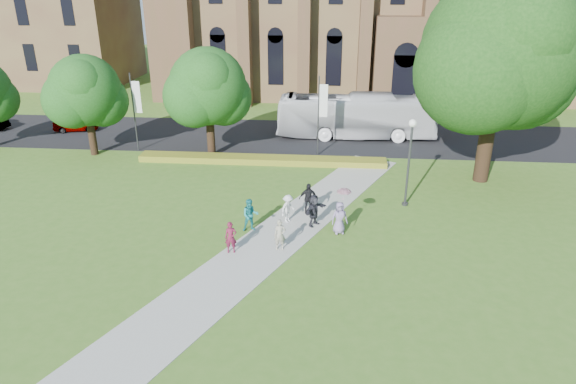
# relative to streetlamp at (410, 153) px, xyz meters

# --- Properties ---
(ground) EXTENTS (160.00, 160.00, 0.00)m
(ground) POSITION_rel_streetlamp_xyz_m (-7.50, -6.50, -3.30)
(ground) COLOR #426C20
(ground) RESTS_ON ground
(road) EXTENTS (160.00, 10.00, 0.02)m
(road) POSITION_rel_streetlamp_xyz_m (-7.50, 13.50, -3.29)
(road) COLOR black
(road) RESTS_ON ground
(footpath) EXTENTS (15.58, 28.54, 0.04)m
(footpath) POSITION_rel_streetlamp_xyz_m (-7.50, -5.50, -3.28)
(footpath) COLOR #B2B2A8
(footpath) RESTS_ON ground
(flower_hedge) EXTENTS (18.00, 1.40, 0.45)m
(flower_hedge) POSITION_rel_streetlamp_xyz_m (-9.50, 6.70, -3.07)
(flower_hedge) COLOR #B38E23
(flower_hedge) RESTS_ON ground
(building_west) EXTENTS (22.00, 14.00, 18.30)m
(building_west) POSITION_rel_streetlamp_xyz_m (-41.50, 35.50, 5.91)
(building_west) COLOR brown
(building_west) RESTS_ON ground
(streetlamp) EXTENTS (0.44, 0.44, 5.24)m
(streetlamp) POSITION_rel_streetlamp_xyz_m (0.00, 0.00, 0.00)
(streetlamp) COLOR #38383D
(streetlamp) RESTS_ON ground
(large_tree) EXTENTS (9.60, 9.60, 13.20)m
(large_tree) POSITION_rel_streetlamp_xyz_m (5.50, 4.50, 5.07)
(large_tree) COLOR #332114
(large_tree) RESTS_ON ground
(street_tree_0) EXTENTS (5.20, 5.20, 7.50)m
(street_tree_0) POSITION_rel_streetlamp_xyz_m (-22.50, 7.50, 1.58)
(street_tree_0) COLOR #332114
(street_tree_0) RESTS_ON ground
(street_tree_1) EXTENTS (5.60, 5.60, 8.05)m
(street_tree_1) POSITION_rel_streetlamp_xyz_m (-13.50, 8.00, 1.93)
(street_tree_1) COLOR #332114
(street_tree_1) RESTS_ON ground
(banner_pole_0) EXTENTS (0.70, 0.10, 6.00)m
(banner_pole_0) POSITION_rel_streetlamp_xyz_m (-5.39, 8.70, 0.09)
(banner_pole_0) COLOR #38383D
(banner_pole_0) RESTS_ON ground
(banner_pole_1) EXTENTS (0.70, 0.10, 6.00)m
(banner_pole_1) POSITION_rel_streetlamp_xyz_m (-19.39, 8.70, 0.09)
(banner_pole_1) COLOR #38383D
(banner_pole_1) RESTS_ON ground
(tour_coach) EXTENTS (13.12, 3.34, 3.64)m
(tour_coach) POSITION_rel_streetlamp_xyz_m (-2.53, 13.65, -1.46)
(tour_coach) COLOR white
(tour_coach) RESTS_ON road
(car_0) EXTENTS (3.96, 2.33, 1.27)m
(car_0) POSITION_rel_streetlamp_xyz_m (-26.81, 13.48, -2.64)
(car_0) COLOR gray
(car_0) RESTS_ON road
(pedestrian_0) EXTENTS (0.64, 0.47, 1.61)m
(pedestrian_0) POSITION_rel_streetlamp_xyz_m (-9.23, -6.52, -2.45)
(pedestrian_0) COLOR maroon
(pedestrian_0) RESTS_ON footpath
(pedestrian_1) EXTENTS (1.02, 0.88, 1.80)m
(pedestrian_1) POSITION_rel_streetlamp_xyz_m (-8.64, -4.13, -2.36)
(pedestrian_1) COLOR #197B7F
(pedestrian_1) RESTS_ON footpath
(pedestrian_2) EXTENTS (1.08, 1.17, 1.59)m
(pedestrian_2) POSITION_rel_streetlamp_xyz_m (-6.74, -2.89, -2.46)
(pedestrian_2) COLOR silver
(pedestrian_2) RESTS_ON footpath
(pedestrian_3) EXTENTS (1.14, 0.71, 1.81)m
(pedestrian_3) POSITION_rel_streetlamp_xyz_m (-5.70, -1.68, -2.35)
(pedestrian_3) COLOR black
(pedestrian_3) RESTS_ON footpath
(pedestrian_4) EXTENTS (0.98, 0.77, 1.76)m
(pedestrian_4) POSITION_rel_streetlamp_xyz_m (-3.94, -4.01, -2.38)
(pedestrian_4) COLOR gray
(pedestrian_4) RESTS_ON footpath
(pedestrian_5) EXTENTS (1.41, 1.65, 1.79)m
(pedestrian_5) POSITION_rel_streetlamp_xyz_m (-5.30, -3.22, -2.36)
(pedestrian_5) COLOR #26262D
(pedestrian_5) RESTS_ON footpath
(pedestrian_6) EXTENTS (0.63, 0.46, 1.59)m
(pedestrian_6) POSITION_rel_streetlamp_xyz_m (-6.87, -6.01, -2.46)
(pedestrian_6) COLOR gray
(pedestrian_6) RESTS_ON footpath
(parasol) EXTENTS (0.81, 0.81, 0.66)m
(parasol) POSITION_rel_streetlamp_xyz_m (-3.76, -3.91, -1.17)
(parasol) COLOR #CF9294
(parasol) RESTS_ON pedestrian_4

